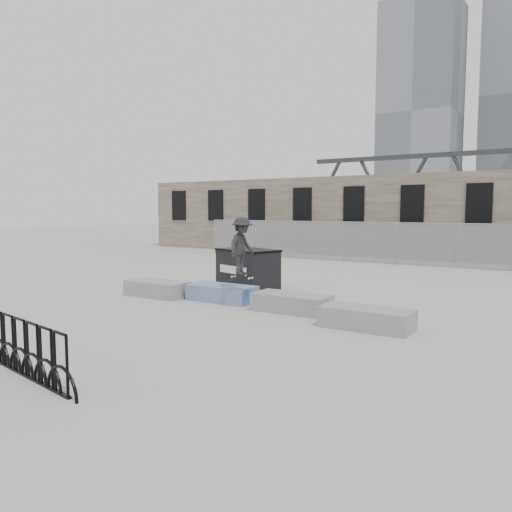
{
  "coord_description": "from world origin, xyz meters",
  "views": [
    {
      "loc": [
        7.34,
        -11.16,
        2.63
      ],
      "look_at": [
        -0.4,
        0.75,
        1.3
      ],
      "focal_mm": 35.0,
      "sensor_mm": 36.0,
      "label": 1
    }
  ],
  "objects_px": {
    "dumpster": "(248,269)",
    "planter_offset": "(366,317)",
    "skateboarder": "(242,246)",
    "planter_center_right": "(292,302)",
    "planter_center_left": "(222,292)",
    "bike_rack": "(15,345)",
    "planter_far_left": "(157,288)"
  },
  "relations": [
    {
      "from": "dumpster",
      "to": "planter_offset",
      "type": "bearing_deg",
      "value": -13.13
    },
    {
      "from": "skateboarder",
      "to": "planter_center_right",
      "type": "bearing_deg",
      "value": -83.14
    },
    {
      "from": "dumpster",
      "to": "skateboarder",
      "type": "xyz_separation_m",
      "value": [
        1.57,
        -2.61,
        0.98
      ]
    },
    {
      "from": "skateboarder",
      "to": "planter_center_left",
      "type": "bearing_deg",
      "value": 64.82
    },
    {
      "from": "planter_center_left",
      "to": "bike_rack",
      "type": "distance_m",
      "value": 6.92
    },
    {
      "from": "planter_offset",
      "to": "dumpster",
      "type": "relative_size",
      "value": 0.87
    },
    {
      "from": "planter_center_left",
      "to": "planter_offset",
      "type": "height_order",
      "value": "same"
    },
    {
      "from": "planter_offset",
      "to": "skateboarder",
      "type": "height_order",
      "value": "skateboarder"
    },
    {
      "from": "dumpster",
      "to": "skateboarder",
      "type": "distance_m",
      "value": 3.2
    },
    {
      "from": "planter_offset",
      "to": "dumpster",
      "type": "bearing_deg",
      "value": 149.4
    },
    {
      "from": "planter_far_left",
      "to": "bike_rack",
      "type": "bearing_deg",
      "value": -64.34
    },
    {
      "from": "planter_far_left",
      "to": "planter_center_right",
      "type": "xyz_separation_m",
      "value": [
        4.55,
        0.2,
        0.0
      ]
    },
    {
      "from": "planter_far_left",
      "to": "planter_center_right",
      "type": "distance_m",
      "value": 4.55
    },
    {
      "from": "planter_far_left",
      "to": "dumpster",
      "type": "xyz_separation_m",
      "value": [
        1.57,
        2.6,
        0.42
      ]
    },
    {
      "from": "planter_far_left",
      "to": "planter_center_left",
      "type": "distance_m",
      "value": 2.18
    },
    {
      "from": "planter_far_left",
      "to": "planter_center_left",
      "type": "xyz_separation_m",
      "value": [
        2.14,
        0.42,
        0.0
      ]
    },
    {
      "from": "planter_offset",
      "to": "bike_rack",
      "type": "xyz_separation_m",
      "value": [
        -3.73,
        -5.92,
        0.19
      ]
    },
    {
      "from": "planter_center_left",
      "to": "bike_rack",
      "type": "bearing_deg",
      "value": -82.11
    },
    {
      "from": "planter_center_left",
      "to": "dumpster",
      "type": "bearing_deg",
      "value": 104.78
    },
    {
      "from": "planter_center_right",
      "to": "bike_rack",
      "type": "distance_m",
      "value": 6.79
    },
    {
      "from": "planter_far_left",
      "to": "planter_offset",
      "type": "relative_size",
      "value": 1.0
    },
    {
      "from": "skateboarder",
      "to": "planter_far_left",
      "type": "bearing_deg",
      "value": 87.99
    },
    {
      "from": "dumpster",
      "to": "skateboarder",
      "type": "relative_size",
      "value": 1.34
    },
    {
      "from": "planter_far_left",
      "to": "dumpster",
      "type": "relative_size",
      "value": 0.87
    },
    {
      "from": "planter_far_left",
      "to": "planter_center_left",
      "type": "bearing_deg",
      "value": 11.02
    },
    {
      "from": "skateboarder",
      "to": "dumpster",
      "type": "bearing_deg",
      "value": 29.35
    },
    {
      "from": "planter_far_left",
      "to": "skateboarder",
      "type": "xyz_separation_m",
      "value": [
        3.14,
        -0.02,
        1.4
      ]
    },
    {
      "from": "bike_rack",
      "to": "skateboarder",
      "type": "distance_m",
      "value": 6.53
    },
    {
      "from": "planter_offset",
      "to": "planter_center_right",
      "type": "bearing_deg",
      "value": 162.69
    },
    {
      "from": "planter_center_left",
      "to": "skateboarder",
      "type": "xyz_separation_m",
      "value": [
        1.0,
        -0.43,
        1.4
      ]
    },
    {
      "from": "bike_rack",
      "to": "skateboarder",
      "type": "bearing_deg",
      "value": 89.55
    },
    {
      "from": "skateboarder",
      "to": "bike_rack",
      "type": "bearing_deg",
      "value": 177.84
    }
  ]
}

